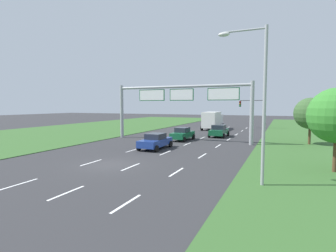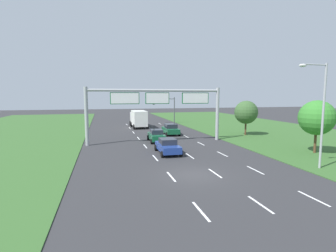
{
  "view_description": "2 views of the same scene",
  "coord_description": "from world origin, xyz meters",
  "px_view_note": "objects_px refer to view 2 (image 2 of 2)",
  "views": [
    {
      "loc": [
        11.51,
        -15.64,
        4.37
      ],
      "look_at": [
        -1.0,
        12.84,
        1.88
      ],
      "focal_mm": 28.0,
      "sensor_mm": 36.0,
      "label": 1
    },
    {
      "loc": [
        -6.56,
        -18.16,
        5.98
      ],
      "look_at": [
        1.24,
        12.87,
        2.23
      ],
      "focal_mm": 28.0,
      "sensor_mm": 36.0,
      "label": 2
    }
  ],
  "objects_px": {
    "traffic_light_mast": "(166,105)",
    "street_lamp": "(320,107)",
    "sign_gantry": "(157,103)",
    "roadside_tree_mid": "(246,112)",
    "car_near_red": "(171,129)",
    "car_lead_silver": "(168,146)",
    "box_truck": "(138,118)",
    "roadside_tree_near": "(317,118)",
    "car_mid_lane": "(156,136)"
  },
  "relations": [
    {
      "from": "traffic_light_mast",
      "to": "street_lamp",
      "type": "relative_size",
      "value": 0.66
    },
    {
      "from": "sign_gantry",
      "to": "roadside_tree_mid",
      "type": "xyz_separation_m",
      "value": [
        14.1,
        2.66,
        -1.51
      ]
    },
    {
      "from": "car_near_red",
      "to": "car_lead_silver",
      "type": "distance_m",
      "value": 13.0
    },
    {
      "from": "box_truck",
      "to": "sign_gantry",
      "type": "xyz_separation_m",
      "value": [
        0.2,
        -16.47,
        3.27
      ]
    },
    {
      "from": "box_truck",
      "to": "roadside_tree_near",
      "type": "xyz_separation_m",
      "value": [
        14.7,
        -26.7,
        2.0
      ]
    },
    {
      "from": "car_mid_lane",
      "to": "roadside_tree_near",
      "type": "height_order",
      "value": "roadside_tree_near"
    },
    {
      "from": "car_lead_silver",
      "to": "roadside_tree_mid",
      "type": "xyz_separation_m",
      "value": [
        14.38,
        9.19,
        2.69
      ]
    },
    {
      "from": "car_lead_silver",
      "to": "traffic_light_mast",
      "type": "distance_m",
      "value": 29.22
    },
    {
      "from": "roadside_tree_mid",
      "to": "sign_gantry",
      "type": "bearing_deg",
      "value": -169.32
    },
    {
      "from": "sign_gantry",
      "to": "street_lamp",
      "type": "bearing_deg",
      "value": -56.36
    },
    {
      "from": "sign_gantry",
      "to": "roadside_tree_near",
      "type": "height_order",
      "value": "sign_gantry"
    },
    {
      "from": "roadside_tree_mid",
      "to": "car_lead_silver",
      "type": "bearing_deg",
      "value": -147.4
    },
    {
      "from": "street_lamp",
      "to": "roadside_tree_near",
      "type": "xyz_separation_m",
      "value": [
        4.46,
        4.86,
        -1.37
      ]
    },
    {
      "from": "sign_gantry",
      "to": "traffic_light_mast",
      "type": "relative_size",
      "value": 3.08
    },
    {
      "from": "car_near_red",
      "to": "roadside_tree_near",
      "type": "height_order",
      "value": "roadside_tree_near"
    },
    {
      "from": "traffic_light_mast",
      "to": "roadside_tree_near",
      "type": "height_order",
      "value": "traffic_light_mast"
    },
    {
      "from": "roadside_tree_near",
      "to": "roadside_tree_mid",
      "type": "relative_size",
      "value": 1.06
    },
    {
      "from": "car_near_red",
      "to": "car_mid_lane",
      "type": "distance_m",
      "value": 6.37
    },
    {
      "from": "car_lead_silver",
      "to": "roadside_tree_near",
      "type": "distance_m",
      "value": 15.51
    },
    {
      "from": "street_lamp",
      "to": "roadside_tree_mid",
      "type": "height_order",
      "value": "street_lamp"
    },
    {
      "from": "box_truck",
      "to": "street_lamp",
      "type": "distance_m",
      "value": 33.34
    },
    {
      "from": "sign_gantry",
      "to": "street_lamp",
      "type": "xyz_separation_m",
      "value": [
        10.04,
        -15.09,
        0.1
      ]
    },
    {
      "from": "car_near_red",
      "to": "roadside_tree_near",
      "type": "xyz_separation_m",
      "value": [
        11.19,
        -16.19,
        2.88
      ]
    },
    {
      "from": "car_near_red",
      "to": "roadside_tree_near",
      "type": "bearing_deg",
      "value": -54.82
    },
    {
      "from": "box_truck",
      "to": "roadside_tree_mid",
      "type": "bearing_deg",
      "value": -44.75
    },
    {
      "from": "car_mid_lane",
      "to": "traffic_light_mast",
      "type": "relative_size",
      "value": 0.76
    },
    {
      "from": "car_near_red",
      "to": "roadside_tree_mid",
      "type": "bearing_deg",
      "value": -16.5
    },
    {
      "from": "box_truck",
      "to": "street_lamp",
      "type": "height_order",
      "value": "street_lamp"
    },
    {
      "from": "car_lead_silver",
      "to": "roadside_tree_mid",
      "type": "relative_size",
      "value": 0.85
    },
    {
      "from": "car_mid_lane",
      "to": "box_truck",
      "type": "bearing_deg",
      "value": 92.54
    },
    {
      "from": "car_near_red",
      "to": "car_mid_lane",
      "type": "xyz_separation_m",
      "value": [
        -3.34,
        -5.43,
        -0.04
      ]
    },
    {
      "from": "car_near_red",
      "to": "car_lead_silver",
      "type": "xyz_separation_m",
      "value": [
        -3.59,
        -12.5,
        -0.05
      ]
    },
    {
      "from": "box_truck",
      "to": "roadside_tree_mid",
      "type": "xyz_separation_m",
      "value": [
        14.29,
        -13.81,
        1.76
      ]
    },
    {
      "from": "traffic_light_mast",
      "to": "roadside_tree_mid",
      "type": "distance_m",
      "value": 20.62
    },
    {
      "from": "car_near_red",
      "to": "traffic_light_mast",
      "type": "bearing_deg",
      "value": 79.71
    },
    {
      "from": "car_near_red",
      "to": "street_lamp",
      "type": "relative_size",
      "value": 0.5
    },
    {
      "from": "street_lamp",
      "to": "roadside_tree_mid",
      "type": "distance_m",
      "value": 18.28
    },
    {
      "from": "traffic_light_mast",
      "to": "car_near_red",
      "type": "bearing_deg",
      "value": -100.82
    },
    {
      "from": "traffic_light_mast",
      "to": "street_lamp",
      "type": "distance_m",
      "value": 37.05
    },
    {
      "from": "box_truck",
      "to": "roadside_tree_mid",
      "type": "height_order",
      "value": "roadside_tree_mid"
    },
    {
      "from": "traffic_light_mast",
      "to": "car_lead_silver",
      "type": "bearing_deg",
      "value": -103.15
    },
    {
      "from": "car_lead_silver",
      "to": "roadside_tree_near",
      "type": "height_order",
      "value": "roadside_tree_near"
    },
    {
      "from": "car_lead_silver",
      "to": "box_truck",
      "type": "xyz_separation_m",
      "value": [
        0.08,
        23.0,
        0.93
      ]
    },
    {
      "from": "car_mid_lane",
      "to": "sign_gantry",
      "type": "bearing_deg",
      "value": -85.31
    },
    {
      "from": "car_lead_silver",
      "to": "street_lamp",
      "type": "distance_m",
      "value": 14.08
    },
    {
      "from": "car_lead_silver",
      "to": "traffic_light_mast",
      "type": "bearing_deg",
      "value": 77.4
    },
    {
      "from": "box_truck",
      "to": "car_near_red",
      "type": "bearing_deg",
      "value": -72.27
    },
    {
      "from": "car_near_red",
      "to": "sign_gantry",
      "type": "relative_size",
      "value": 0.25
    },
    {
      "from": "traffic_light_mast",
      "to": "roadside_tree_near",
      "type": "xyz_separation_m",
      "value": [
        8.17,
        -31.99,
        -0.16
      ]
    },
    {
      "from": "box_truck",
      "to": "roadside_tree_near",
      "type": "height_order",
      "value": "roadside_tree_near"
    }
  ]
}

